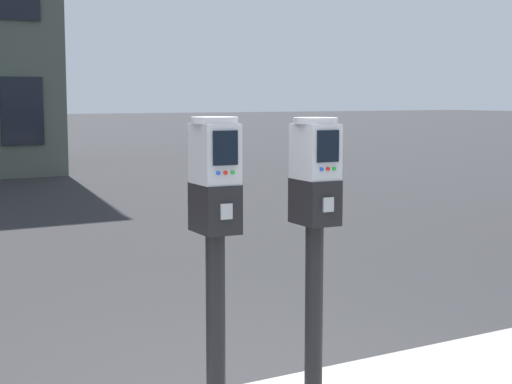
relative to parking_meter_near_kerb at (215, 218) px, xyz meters
The scene contains 2 objects.
parking_meter_near_kerb is the anchor object (origin of this frame).
parking_meter_twin_adjacent 0.56m from the parking_meter_near_kerb, ahead, with size 0.23×0.26×1.48m.
Camera 1 is at (-2.01, -3.52, 1.72)m, focal length 56.19 mm.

